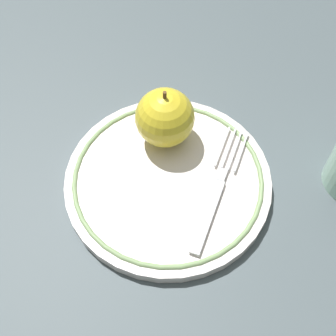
% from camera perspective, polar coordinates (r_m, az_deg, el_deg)
% --- Properties ---
extents(ground_plane, '(2.00, 2.00, 0.00)m').
position_cam_1_polar(ground_plane, '(0.57, -0.77, -1.43)').
color(ground_plane, '#434E52').
extents(plate, '(0.25, 0.25, 0.02)m').
position_cam_1_polar(plate, '(0.56, -0.00, -1.57)').
color(plate, silver).
rests_on(plate, ground_plane).
extents(apple_red_whole, '(0.07, 0.07, 0.08)m').
position_cam_1_polar(apple_red_whole, '(0.56, -0.61, 6.18)').
color(apple_red_whole, gold).
rests_on(apple_red_whole, plate).
extents(fork, '(0.17, 0.07, 0.00)m').
position_cam_1_polar(fork, '(0.54, 5.96, -2.75)').
color(fork, silver).
rests_on(fork, plate).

